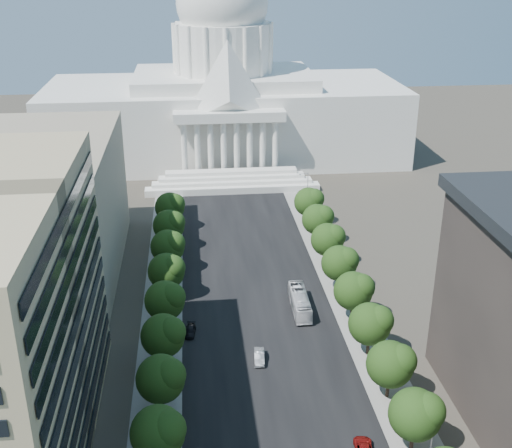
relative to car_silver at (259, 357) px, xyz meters
name	(u,v)px	position (x,y,z in m)	size (l,w,h in m)	color
road_asphalt	(251,280)	(1.50, 30.15, -0.83)	(30.00, 260.00, 0.01)	black
sidewalk_left	(164,284)	(-17.50, 30.15, -0.83)	(8.00, 260.00, 0.02)	gray
sidewalk_right	(336,276)	(20.50, 30.15, -0.83)	(8.00, 260.00, 0.02)	gray
capitol	(224,99)	(1.50, 125.04, 19.18)	(120.00, 56.00, 73.00)	white
office_block_left_far	(27,208)	(-46.50, 40.15, 14.17)	(38.00, 52.00, 30.00)	gray
tree_l_c	(160,432)	(-16.16, -24.04, 5.63)	(7.79, 7.60, 9.97)	#33261C
tree_l_d	(163,378)	(-16.16, -12.04, 5.63)	(7.79, 7.60, 9.97)	#33261C
tree_l_e	(165,335)	(-16.16, -0.04, 5.63)	(7.79, 7.60, 9.97)	#33261C
tree_l_f	(166,300)	(-16.16, 11.96, 5.63)	(7.79, 7.60, 9.97)	#33261C
tree_l_g	(168,270)	(-16.16, 23.96, 5.63)	(7.79, 7.60, 9.97)	#33261C
tree_l_h	(169,246)	(-16.16, 35.96, 5.63)	(7.79, 7.60, 9.97)	#33261C
tree_l_i	(170,225)	(-16.16, 47.96, 5.63)	(7.79, 7.60, 9.97)	#33261C
tree_l_j	(171,206)	(-16.16, 59.96, 5.63)	(7.79, 7.60, 9.97)	#33261C
tree_r_c	(418,413)	(19.84, -24.04, 5.63)	(7.79, 7.60, 9.97)	#33261C
tree_r_d	(392,363)	(19.84, -12.04, 5.63)	(7.79, 7.60, 9.97)	#33261C
tree_r_e	(372,323)	(19.84, -0.04, 5.63)	(7.79, 7.60, 9.97)	#33261C
tree_r_f	(355,290)	(19.84, 11.96, 5.63)	(7.79, 7.60, 9.97)	#33261C
tree_r_g	(341,262)	(19.84, 23.96, 5.63)	(7.79, 7.60, 9.97)	#33261C
tree_r_h	(329,239)	(19.84, 35.96, 5.63)	(7.79, 7.60, 9.97)	#33261C
tree_r_i	(319,219)	(19.84, 47.96, 5.63)	(7.79, 7.60, 9.97)	#33261C
tree_r_j	(310,201)	(19.84, 59.96, 5.63)	(7.79, 7.60, 9.97)	#33261C
streetlight_b	(430,420)	(21.40, -24.85, 5.00)	(2.61, 0.44, 9.00)	gray
streetlight_c	(380,325)	(21.40, 0.15, 5.00)	(2.61, 0.44, 9.00)	gray
streetlight_d	(347,262)	(21.40, 25.15, 5.00)	(2.61, 0.44, 9.00)	gray
streetlight_e	(323,217)	(21.40, 50.15, 5.00)	(2.61, 0.44, 9.00)	gray
streetlight_f	(306,184)	(21.40, 75.15, 5.00)	(2.61, 0.44, 9.00)	gray
car_silver	(259,357)	(0.00, 0.00, 0.00)	(1.75, 5.02, 1.65)	#A4A5AB
car_dark_b	(190,331)	(-12.00, 9.85, -0.15)	(1.88, 4.63, 1.34)	black
city_bus	(300,302)	(9.96, 16.48, 1.00)	(3.07, 13.13, 3.66)	silver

